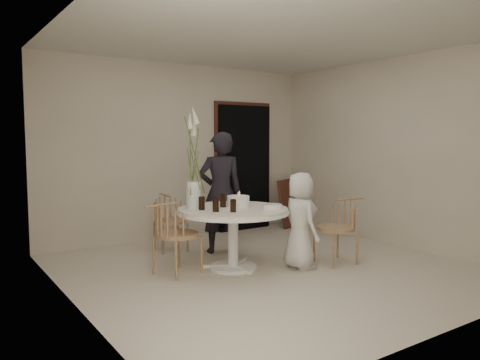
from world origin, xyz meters
TOP-DOWN VIEW (x-y plane):
  - ground at (0.00, 0.00)m, footprint 4.50×4.50m
  - room_shell at (0.00, 0.00)m, footprint 4.50×4.50m
  - doorway at (1.15, 2.19)m, footprint 1.00×0.10m
  - door_trim at (1.15, 2.23)m, footprint 1.12×0.03m
  - table at (-0.35, 0.25)m, footprint 1.33×1.33m
  - picture_frame at (1.95, 1.95)m, footprint 0.65×0.43m
  - chair_far at (-0.56, 1.60)m, footprint 0.45×0.48m
  - chair_right at (0.95, -0.28)m, footprint 0.52×0.49m
  - chair_left at (-1.10, 0.41)m, footprint 0.57×0.54m
  - girl at (-0.05, 1.02)m, footprint 0.69×0.57m
  - boy at (0.32, -0.18)m, footprint 0.45×0.61m
  - birthday_cake at (-0.22, 0.33)m, footprint 0.27×0.27m
  - cola_tumbler_a at (-0.66, 0.13)m, footprint 0.09×0.09m
  - cola_tumbler_b at (-0.51, 0.00)m, footprint 0.08×0.08m
  - cola_tumbler_c at (-0.73, 0.34)m, footprint 0.09×0.09m
  - cola_tumbler_d at (-0.40, 0.39)m, footprint 0.09×0.09m
  - plate_stack at (0.01, -0.05)m, footprint 0.23×0.23m
  - flower_vase at (-0.74, 0.50)m, footprint 0.17×0.17m

SIDE VIEW (x-z plane):
  - ground at x=0.00m, z-range 0.00..0.00m
  - picture_frame at x=1.95m, z-range 0.00..0.83m
  - chair_far at x=-0.56m, z-range 0.11..0.88m
  - chair_right at x=0.95m, z-range 0.12..0.93m
  - chair_left at x=-1.10m, z-range 0.12..0.96m
  - boy at x=0.32m, z-range 0.00..1.15m
  - table at x=-0.35m, z-range 0.25..0.98m
  - plate_stack at x=0.01m, z-range 0.73..0.79m
  - birthday_cake at x=-0.22m, z-range 0.71..0.88m
  - cola_tumbler_b at x=-0.51m, z-range 0.73..0.87m
  - cola_tumbler_c at x=-0.73m, z-range 0.73..0.89m
  - cola_tumbler_a at x=-0.66m, z-range 0.73..0.89m
  - cola_tumbler_d at x=-0.40m, z-range 0.73..0.89m
  - girl at x=-0.05m, z-range 0.00..1.64m
  - doorway at x=1.15m, z-range 0.00..2.10m
  - door_trim at x=1.15m, z-range 0.00..2.22m
  - flower_vase at x=-0.74m, z-range 0.55..1.75m
  - room_shell at x=0.00m, z-range -0.63..3.87m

